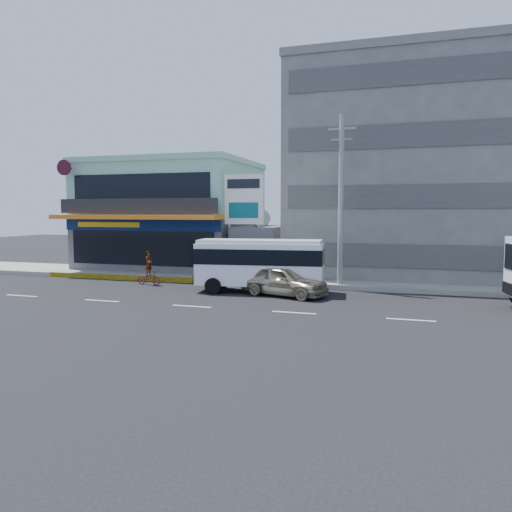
{
  "coord_description": "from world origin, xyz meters",
  "views": [
    {
      "loc": [
        9.97,
        -21.49,
        4.51
      ],
      "look_at": [
        2.19,
        3.25,
        2.2
      ],
      "focal_mm": 35.0,
      "sensor_mm": 36.0,
      "label": 1
    }
  ],
  "objects_px": {
    "utility_pole_near": "(341,200)",
    "satellite_dish": "(259,225)",
    "shop_building": "(173,218)",
    "minibus": "(260,261)",
    "concrete_building": "(415,176)",
    "motorcycle_rider": "(149,274)",
    "billboard": "(244,205)",
    "sedan": "(284,281)"
  },
  "relations": [
    {
      "from": "billboard",
      "to": "minibus",
      "type": "bearing_deg",
      "value": -60.67
    },
    {
      "from": "satellite_dish",
      "to": "shop_building",
      "type": "bearing_deg",
      "value": 159.79
    },
    {
      "from": "minibus",
      "to": "motorcycle_rider",
      "type": "xyz_separation_m",
      "value": [
        -7.37,
        0.69,
        -1.07
      ]
    },
    {
      "from": "satellite_dish",
      "to": "concrete_building",
      "type": "bearing_deg",
      "value": 21.8
    },
    {
      "from": "minibus",
      "to": "sedan",
      "type": "bearing_deg",
      "value": -26.61
    },
    {
      "from": "motorcycle_rider",
      "to": "utility_pole_near",
      "type": "bearing_deg",
      "value": 8.62
    },
    {
      "from": "satellite_dish",
      "to": "minibus",
      "type": "distance_m",
      "value": 6.57
    },
    {
      "from": "shop_building",
      "to": "sedan",
      "type": "distance_m",
      "value": 15.4
    },
    {
      "from": "utility_pole_near",
      "to": "motorcycle_rider",
      "type": "xyz_separation_m",
      "value": [
        -11.5,
        -1.74,
        -4.46
      ]
    },
    {
      "from": "shop_building",
      "to": "minibus",
      "type": "bearing_deg",
      "value": -42.26
    },
    {
      "from": "satellite_dish",
      "to": "sedan",
      "type": "xyz_separation_m",
      "value": [
        3.47,
        -6.83,
        -2.76
      ]
    },
    {
      "from": "utility_pole_near",
      "to": "sedan",
      "type": "bearing_deg",
      "value": -128.1
    },
    {
      "from": "concrete_building",
      "to": "motorcycle_rider",
      "type": "bearing_deg",
      "value": -148.91
    },
    {
      "from": "shop_building",
      "to": "billboard",
      "type": "relative_size",
      "value": 1.8
    },
    {
      "from": "shop_building",
      "to": "utility_pole_near",
      "type": "distance_m",
      "value": 15.5
    },
    {
      "from": "minibus",
      "to": "motorcycle_rider",
      "type": "bearing_deg",
      "value": 174.69
    },
    {
      "from": "concrete_building",
      "to": "minibus",
      "type": "xyz_separation_m",
      "value": [
        -8.12,
        -10.03,
        -5.24
      ]
    },
    {
      "from": "satellite_dish",
      "to": "minibus",
      "type": "height_order",
      "value": "satellite_dish"
    },
    {
      "from": "shop_building",
      "to": "billboard",
      "type": "height_order",
      "value": "shop_building"
    },
    {
      "from": "utility_pole_near",
      "to": "motorcycle_rider",
      "type": "height_order",
      "value": "utility_pole_near"
    },
    {
      "from": "billboard",
      "to": "concrete_building",
      "type": "bearing_deg",
      "value": 28.92
    },
    {
      "from": "utility_pole_near",
      "to": "minibus",
      "type": "xyz_separation_m",
      "value": [
        -4.12,
        -2.43,
        -3.39
      ]
    },
    {
      "from": "concrete_building",
      "to": "satellite_dish",
      "type": "distance_m",
      "value": 11.3
    },
    {
      "from": "concrete_building",
      "to": "shop_building",
      "type": "bearing_deg",
      "value": -176.65
    },
    {
      "from": "concrete_building",
      "to": "billboard",
      "type": "xyz_separation_m",
      "value": [
        -10.5,
        -5.8,
        -2.07
      ]
    },
    {
      "from": "concrete_building",
      "to": "minibus",
      "type": "relative_size",
      "value": 2.2
    },
    {
      "from": "sedan",
      "to": "motorcycle_rider",
      "type": "height_order",
      "value": "motorcycle_rider"
    },
    {
      "from": "utility_pole_near",
      "to": "satellite_dish",
      "type": "bearing_deg",
      "value": 149.04
    },
    {
      "from": "shop_building",
      "to": "satellite_dish",
      "type": "bearing_deg",
      "value": -20.21
    },
    {
      "from": "satellite_dish",
      "to": "sedan",
      "type": "bearing_deg",
      "value": -63.06
    },
    {
      "from": "shop_building",
      "to": "concrete_building",
      "type": "xyz_separation_m",
      "value": [
        18.0,
        1.05,
        3.0
      ]
    },
    {
      "from": "utility_pole_near",
      "to": "billboard",
      "type": "bearing_deg",
      "value": 164.52
    },
    {
      "from": "satellite_dish",
      "to": "motorcycle_rider",
      "type": "distance_m",
      "value": 8.19
    },
    {
      "from": "concrete_building",
      "to": "utility_pole_near",
      "type": "height_order",
      "value": "concrete_building"
    },
    {
      "from": "shop_building",
      "to": "minibus",
      "type": "relative_size",
      "value": 1.71
    },
    {
      "from": "minibus",
      "to": "satellite_dish",
      "type": "bearing_deg",
      "value": 107.28
    },
    {
      "from": "shop_building",
      "to": "utility_pole_near",
      "type": "bearing_deg",
      "value": -25.06
    },
    {
      "from": "billboard",
      "to": "utility_pole_near",
      "type": "xyz_separation_m",
      "value": [
        6.5,
        -1.8,
        0.22
      ]
    },
    {
      "from": "sedan",
      "to": "concrete_building",
      "type": "bearing_deg",
      "value": -14.43
    },
    {
      "from": "billboard",
      "to": "motorcycle_rider",
      "type": "distance_m",
      "value": 7.45
    },
    {
      "from": "concrete_building",
      "to": "sedan",
      "type": "bearing_deg",
      "value": -121.1
    },
    {
      "from": "shop_building",
      "to": "concrete_building",
      "type": "distance_m",
      "value": 18.28
    }
  ]
}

